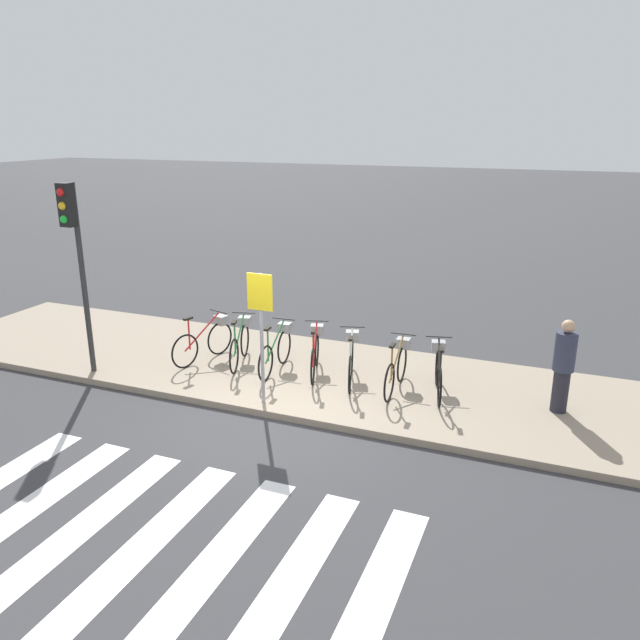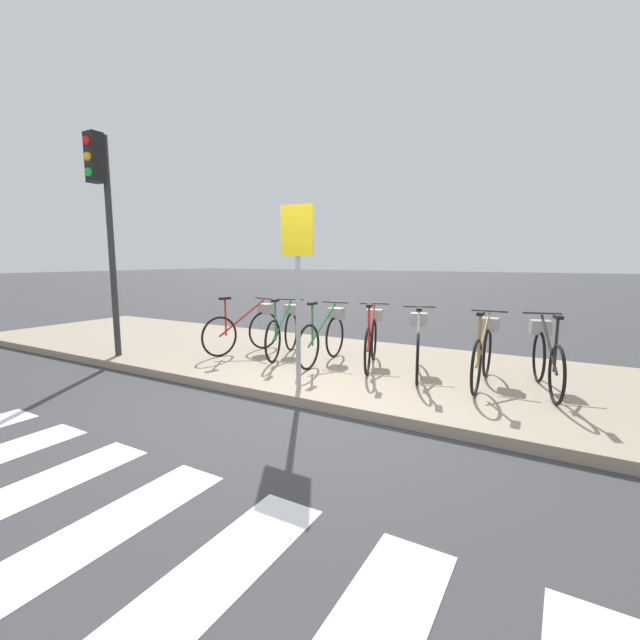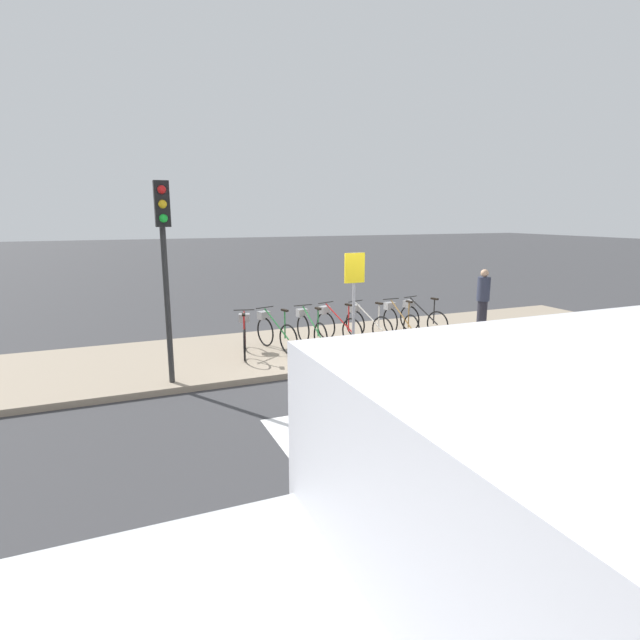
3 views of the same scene
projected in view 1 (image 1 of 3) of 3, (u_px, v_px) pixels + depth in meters
The scene contains 12 objects.
ground_plane at pixel (275, 419), 10.18m from camera, with size 120.00×120.00×0.00m, color #38383A.
sidewalk at pixel (317, 376), 11.78m from camera, with size 16.83×3.66×0.12m.
parked_bicycle_0 at pixel (206, 339), 12.31m from camera, with size 0.56×1.55×0.98m.
parked_bicycle_1 at pixel (241, 341), 12.16m from camera, with size 0.59×1.54×0.98m.
parked_bicycle_2 at pixel (277, 348), 11.79m from camera, with size 0.46×1.59×0.98m.
parked_bicycle_3 at pixel (315, 351), 11.65m from camera, with size 0.62×1.53×0.98m.
parked_bicycle_4 at pixel (351, 358), 11.30m from camera, with size 0.61×1.54×0.98m.
parked_bicycle_5 at pixel (397, 366), 10.94m from camera, with size 0.46×1.60×0.98m.
parked_bicycle_6 at pixel (438, 370), 10.77m from camera, with size 0.55×1.56×0.98m.
pedestrian at pixel (564, 365), 9.97m from camera, with size 0.34×0.34×1.56m.
traffic_light at pixel (74, 240), 11.01m from camera, with size 0.24×0.40×3.53m.
sign_post at pixel (261, 316), 10.07m from camera, with size 0.44×0.07×2.23m.
Camera 1 is at (4.13, -8.27, 4.64)m, focal length 35.00 mm.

